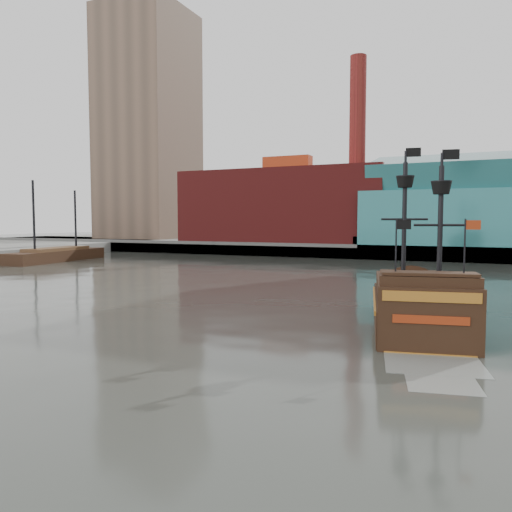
% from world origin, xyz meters
% --- Properties ---
extents(ground, '(400.00, 400.00, 0.00)m').
position_xyz_m(ground, '(0.00, 0.00, 0.00)').
color(ground, '#2A2C27').
rests_on(ground, ground).
extents(promenade_far, '(220.00, 60.00, 2.00)m').
position_xyz_m(promenade_far, '(0.00, 92.00, 1.00)').
color(promenade_far, slate).
rests_on(promenade_far, ground).
extents(seawall, '(220.00, 1.00, 2.60)m').
position_xyz_m(seawall, '(0.00, 62.50, 1.30)').
color(seawall, '#4C4C49').
rests_on(seawall, ground).
extents(skyline, '(149.00, 45.00, 62.00)m').
position_xyz_m(skyline, '(5.21, 84.56, 24.55)').
color(skyline, brown).
rests_on(skyline, promenade_far).
extents(pirate_ship, '(8.14, 17.26, 12.43)m').
position_xyz_m(pirate_ship, '(11.48, 7.31, 1.13)').
color(pirate_ship, black).
rests_on(pirate_ship, ground).
extents(docked_vessel, '(6.89, 20.64, 13.77)m').
position_xyz_m(docked_vessel, '(-50.06, 37.04, 0.88)').
color(docked_vessel, black).
rests_on(docked_vessel, ground).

